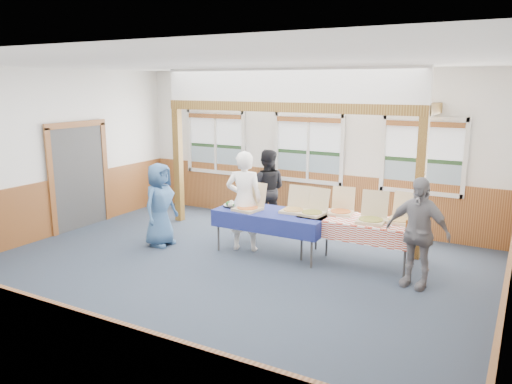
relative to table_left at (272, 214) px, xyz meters
The scene contains 29 objects.
floor 1.53m from the table_left, 100.48° to the right, with size 8.00×8.00×0.00m, color #272D40.
ceiling 2.84m from the table_left, 100.48° to the right, with size 8.00×8.00×0.00m, color white.
wall_back 2.36m from the table_left, 96.49° to the left, with size 8.00×8.00×0.00m, color silver.
wall_left 4.54m from the table_left, 162.57° to the right, with size 8.00×8.00×0.00m, color silver.
wainscot_back 2.16m from the table_left, 96.57° to the left, with size 7.98×0.05×1.10m, color brown.
wainscot_front 4.82m from the table_left, 92.94° to the right, with size 7.98×0.05×1.10m, color brown.
wainscot_left 4.43m from the table_left, 162.47° to the right, with size 0.05×6.98×1.10m, color brown.
wainscot_right 3.96m from the table_left, 19.68° to the right, with size 0.05×6.98×1.10m, color brown.
cased_opening 4.24m from the table_left, behind, with size 0.06×1.30×2.10m, color #383838.
window_left 3.46m from the table_left, 140.17° to the left, with size 1.56×0.10×1.46m.
window_mid 2.35m from the table_left, 96.62° to the left, with size 1.56×0.10×1.46m.
window_right 3.11m from the table_left, 45.96° to the left, with size 1.56×0.10×1.46m.
post_left 2.95m from the table_left, 160.61° to the left, with size 0.15×0.15×2.40m, color #583613.
post_right 2.50m from the table_left, 23.22° to the left, with size 0.15×0.15×2.40m, color #583613.
cross_beam 2.05m from the table_left, 104.31° to the left, with size 5.15×0.18×0.18m, color #583613.
table_left is the anchor object (origin of this frame).
table_right 1.47m from the table_left, ahead, with size 2.00×1.17×0.76m.
pizza_box_a 0.43m from the table_left, 164.77° to the right, with size 0.48×0.56×0.45m.
pizza_box_b 0.40m from the table_left, 24.95° to the left, with size 0.40×0.48×0.43m.
pizza_box_c 0.73m from the table_left, 12.08° to the left, with size 0.44×0.51×0.42m.
pizza_box_d 1.18m from the table_left, 21.96° to the left, with size 0.46×0.53×0.42m.
pizza_box_e 1.71m from the table_left, ahead, with size 0.47×0.55×0.47m.
pizza_box_f 2.14m from the table_left, 10.54° to the left, with size 0.46×0.54×0.45m.
veggie_tray 0.75m from the table_left, behind, with size 0.41×0.41×0.09m.
drink_glass 2.30m from the table_left, ahead, with size 0.07×0.07×0.15m, color #995119.
woman_white 0.56m from the table_left, behind, with size 0.65×0.43×1.78m, color white.
woman_black 1.56m from the table_left, 121.15° to the left, with size 0.79×0.62×1.63m, color black.
man_blue 2.08m from the table_left, 163.96° to the right, with size 0.75×0.49×1.53m, color #365B88.
person_grey 2.50m from the table_left, ahead, with size 0.95×0.40×1.63m, color slate.
Camera 1 is at (4.04, -6.08, 2.92)m, focal length 35.00 mm.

